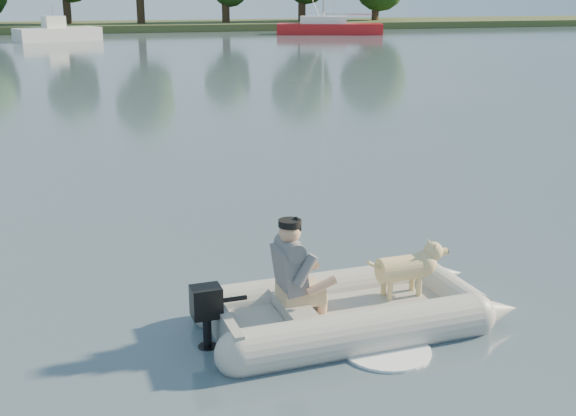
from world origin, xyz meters
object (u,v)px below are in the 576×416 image
object	(u,v)px
motorboat	(57,24)
sailboat	(329,28)
dinghy	(352,275)
dog	(402,272)
man	(292,265)

from	to	relation	value
motorboat	sailboat	size ratio (longest dim) A/B	0.51
dinghy	dog	size ratio (longest dim) A/B	4.87
dog	sailboat	distance (m)	52.15
dinghy	sailboat	xyz separation A→B (m)	(17.46, 49.42, -0.03)
dinghy	sailboat	size ratio (longest dim) A/B	0.36
dinghy	motorboat	world-z (taller)	motorboat
dog	motorboat	world-z (taller)	motorboat
sailboat	dinghy	bearing A→B (deg)	-89.64
dog	sailboat	xyz separation A→B (m)	(16.88, 49.34, 0.03)
dinghy	dog	world-z (taller)	dinghy
dinghy	dog	bearing A→B (deg)	4.57
man	sailboat	bearing A→B (deg)	67.04
motorboat	dog	bearing A→B (deg)	-106.59
dog	sailboat	size ratio (longest dim) A/B	0.07
man	motorboat	bearing A→B (deg)	90.24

